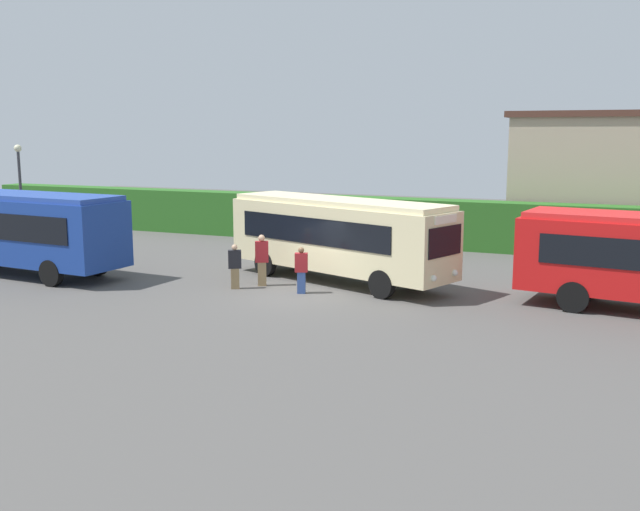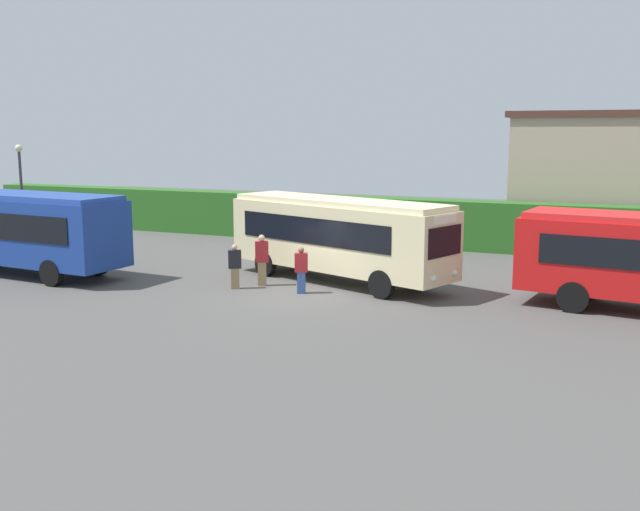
% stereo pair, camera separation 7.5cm
% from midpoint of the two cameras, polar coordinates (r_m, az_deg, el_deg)
% --- Properties ---
extents(ground_plane, '(79.89, 79.89, 0.00)m').
position_cam_midpoint_polar(ground_plane, '(25.57, -1.43, -3.11)').
color(ground_plane, '#514F4C').
extents(bus_blue, '(9.74, 3.26, 3.27)m').
position_cam_midpoint_polar(bus_blue, '(31.42, -22.44, 2.03)').
color(bus_blue, navy).
rests_on(bus_blue, ground_plane).
extents(bus_cream, '(9.67, 5.39, 3.18)m').
position_cam_midpoint_polar(bus_cream, '(27.41, 1.56, 1.65)').
color(bus_cream, beige).
rests_on(bus_cream, ground_plane).
extents(person_left, '(0.41, 0.47, 1.79)m').
position_cam_midpoint_polar(person_left, '(31.66, -17.33, 0.69)').
color(person_left, silver).
rests_on(person_left, ground_plane).
extents(person_center, '(0.54, 0.46, 1.64)m').
position_cam_midpoint_polar(person_center, '(26.59, -6.61, -0.80)').
color(person_center, olive).
rests_on(person_center, ground_plane).
extents(person_right, '(0.55, 0.45, 1.92)m').
position_cam_midpoint_polar(person_right, '(26.98, -4.50, -0.26)').
color(person_right, olive).
rests_on(person_right, ground_plane).
extents(person_far, '(0.51, 0.40, 1.66)m').
position_cam_midpoint_polar(person_far, '(25.65, -1.40, -1.09)').
color(person_far, '#334C8C').
rests_on(person_far, ground_plane).
extents(hedge_row, '(51.95, 1.44, 2.38)m').
position_cam_midpoint_polar(hedge_row, '(36.73, 6.59, 2.63)').
color(hedge_row, '#2A6421').
rests_on(hedge_row, ground_plane).
extents(traffic_cone, '(0.36, 0.36, 0.60)m').
position_cam_midpoint_polar(traffic_cone, '(38.08, -15.92, 1.22)').
color(traffic_cone, orange).
rests_on(traffic_cone, ground_plane).
extents(lamppost, '(0.36, 0.36, 5.04)m').
position_cam_midpoint_polar(lamppost, '(39.08, -22.36, 5.34)').
color(lamppost, '#38383D').
rests_on(lamppost, ground_plane).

